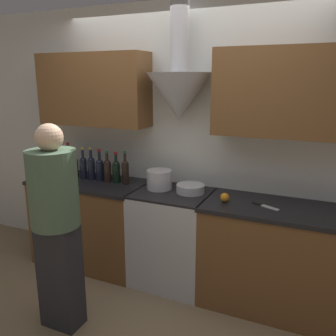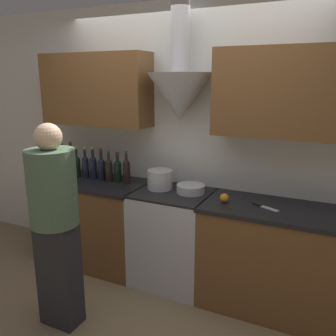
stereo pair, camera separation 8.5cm
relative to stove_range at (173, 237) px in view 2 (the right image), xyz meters
name	(u,v)px [view 2 (the right image)]	position (x,y,z in m)	size (l,w,h in m)	color
ground_plane	(156,299)	(0.00, -0.34, -0.45)	(12.00, 12.00, 0.00)	#847051
wall_back	(186,126)	(0.01, 0.27, 1.02)	(8.40, 0.58, 2.60)	silver
counter_left	(93,221)	(-0.92, 0.00, 0.00)	(1.19, 0.62, 0.90)	brown
counter_right	(276,259)	(0.95, 0.00, 0.00)	(1.24, 0.62, 0.90)	brown
stove_range	(173,237)	(0.00, 0.00, 0.00)	(0.68, 0.60, 0.90)	silver
wine_bottle_0	(57,162)	(-1.42, 0.06, 0.57)	(0.07, 0.07, 0.33)	black
wine_bottle_1	(63,162)	(-1.32, 0.04, 0.59)	(0.08, 0.08, 0.34)	black
wine_bottle_2	(71,162)	(-1.21, 0.05, 0.59)	(0.07, 0.07, 0.36)	black
wine_bottle_3	(77,165)	(-1.13, 0.03, 0.57)	(0.07, 0.07, 0.32)	black
wine_bottle_4	(85,166)	(-1.02, 0.04, 0.58)	(0.07, 0.07, 0.33)	black
wine_bottle_5	(93,166)	(-0.93, 0.05, 0.58)	(0.07, 0.07, 0.33)	black
wine_bottle_6	(101,168)	(-0.83, 0.05, 0.57)	(0.08, 0.08, 0.32)	black
wine_bottle_7	(109,169)	(-0.72, 0.03, 0.58)	(0.07, 0.07, 0.32)	black
wine_bottle_8	(118,170)	(-0.64, 0.06, 0.57)	(0.08, 0.08, 0.31)	black
wine_bottle_9	(127,170)	(-0.53, 0.06, 0.58)	(0.07, 0.07, 0.33)	black
stock_pot	(160,179)	(-0.15, 0.04, 0.54)	(0.24, 0.24, 0.18)	silver
mixing_bowl	(191,189)	(0.15, 0.05, 0.48)	(0.26, 0.26, 0.08)	silver
orange_fruit	(224,198)	(0.51, -0.06, 0.48)	(0.08, 0.08, 0.08)	orange
chefs_knife	(265,207)	(0.84, -0.04, 0.45)	(0.24, 0.13, 0.01)	silver
person_foreground_left	(55,220)	(-0.54, -0.93, 0.43)	(0.36, 0.36, 1.61)	#28282D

